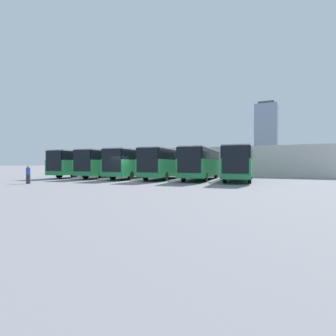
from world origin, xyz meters
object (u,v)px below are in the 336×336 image
object	(u,v)px
bus_5	(84,163)
pedestrian	(28,174)
bus_4	(109,163)
bus_0	(239,163)
bus_1	(201,163)
bus_3	(136,163)
bus_2	(166,163)

from	to	relation	value
bus_5	pedestrian	world-z (taller)	bus_5
bus_5	pedestrian	xyz separation A→B (m)	(-4.49, 11.44, -1.02)
bus_5	bus_4	bearing A→B (deg)	175.54
bus_0	bus_1	world-z (taller)	same
bus_3	bus_4	world-z (taller)	same
bus_3	bus_2	bearing A→B (deg)	175.12
bus_4	bus_5	size ratio (longest dim) A/B	1.00
bus_3	pedestrian	xyz separation A→B (m)	(3.69, 11.55, -1.02)
bus_1	bus_5	distance (m)	16.38
bus_1	pedestrian	world-z (taller)	bus_1
bus_0	bus_1	xyz separation A→B (m)	(4.09, 0.03, 0.00)
pedestrian	bus_0	bearing A→B (deg)	13.01
bus_4	bus_5	xyz separation A→B (m)	(4.09, 0.23, 0.00)
bus_2	pedestrian	xyz separation A→B (m)	(7.78, 11.75, -1.02)
bus_2	bus_4	xyz separation A→B (m)	(8.18, 0.08, 0.00)
bus_3	bus_4	distance (m)	4.09
bus_2	bus_0	bearing A→B (deg)	175.50
bus_4	bus_5	world-z (taller)	same
bus_4	pedestrian	distance (m)	11.72
bus_1	bus_4	size ratio (longest dim) A/B	1.00
bus_0	pedestrian	size ratio (longest dim) A/B	7.14
bus_0	bus_5	size ratio (longest dim) A/B	1.00
bus_2	bus_1	bearing A→B (deg)	178.32
bus_0	bus_3	bearing A→B (deg)	-4.63
bus_0	bus_3	world-z (taller)	same
bus_1	bus_3	size ratio (longest dim) A/B	1.00
bus_5	pedestrian	bearing A→B (deg)	103.71
bus_0	bus_4	world-z (taller)	same
bus_3	bus_5	distance (m)	8.18
bus_4	bus_1	bearing A→B (deg)	174.65
bus_2	bus_4	distance (m)	8.18
bus_4	bus_5	bearing A→B (deg)	-4.46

